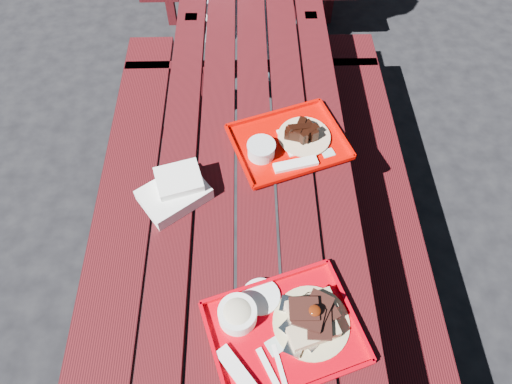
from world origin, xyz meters
TOP-DOWN VIEW (x-y plane):
  - ground at (0.00, 0.00)m, footprint 60.00×60.00m
  - picnic_table_near at (-0.00, 0.00)m, footprint 1.41×2.40m
  - near_tray at (0.07, -0.61)m, footprint 0.53×0.46m
  - far_tray at (0.13, 0.11)m, footprint 0.51×0.45m
  - white_cloth at (-0.29, -0.12)m, footprint 0.29×0.27m

SIDE VIEW (x-z plane):
  - ground at x=0.00m, z-range 0.00..0.00m
  - picnic_table_near at x=0.00m, z-range 0.19..0.94m
  - far_tray at x=0.13m, z-range 0.74..0.81m
  - near_tray at x=0.07m, z-range 0.71..0.85m
  - white_cloth at x=-0.29m, z-range 0.74..0.84m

